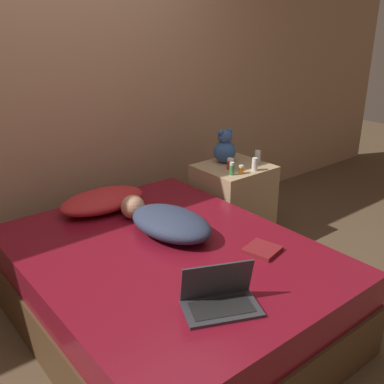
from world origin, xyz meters
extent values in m
plane|color=brown|center=(0.00, 0.00, 0.00)|extent=(12.00, 12.00, 0.00)
cube|color=tan|center=(0.00, 1.24, 1.30)|extent=(8.00, 0.06, 2.60)
cube|color=#4C331E|center=(0.00, 0.00, 0.16)|extent=(1.51, 1.92, 0.31)
cube|color=maroon|center=(0.00, 0.00, 0.41)|extent=(1.48, 1.88, 0.20)
cube|color=tan|center=(1.09, 0.58, 0.32)|extent=(0.54, 0.49, 0.63)
ellipsoid|color=red|center=(-0.01, 0.73, 0.57)|extent=(0.60, 0.35, 0.13)
ellipsoid|color=#2D3851|center=(0.12, 0.13, 0.59)|extent=(0.43, 0.62, 0.16)
sphere|color=tan|center=(0.07, 0.48, 0.59)|extent=(0.16, 0.16, 0.16)
cylinder|color=tan|center=(0.28, 0.18, 0.54)|extent=(0.09, 0.26, 0.06)
cube|color=#333338|center=(-0.14, -0.62, 0.52)|extent=(0.40, 0.33, 0.02)
cube|color=black|center=(-0.14, -0.62, 0.53)|extent=(0.32, 0.25, 0.00)
cube|color=#333338|center=(-0.11, -0.55, 0.62)|extent=(0.33, 0.19, 0.19)
cube|color=black|center=(-0.11, -0.55, 0.62)|extent=(0.30, 0.17, 0.17)
sphere|color=#335693|center=(1.09, 0.70, 0.72)|extent=(0.18, 0.18, 0.18)
sphere|color=#335693|center=(1.09, 0.70, 0.84)|extent=(0.12, 0.12, 0.12)
sphere|color=#335693|center=(1.04, 0.70, 0.88)|extent=(0.05, 0.05, 0.05)
sphere|color=#335693|center=(1.13, 0.70, 0.88)|extent=(0.05, 0.05, 0.05)
cylinder|color=white|center=(1.13, 0.40, 0.67)|extent=(0.05, 0.05, 0.08)
cylinder|color=white|center=(1.13, 0.40, 0.72)|extent=(0.04, 0.04, 0.02)
cylinder|color=#3D8E4C|center=(0.92, 0.44, 0.67)|extent=(0.04, 0.04, 0.08)
cylinder|color=white|center=(0.92, 0.44, 0.72)|extent=(0.03, 0.03, 0.02)
cylinder|color=orange|center=(1.00, 0.41, 0.66)|extent=(0.04, 0.04, 0.05)
cylinder|color=white|center=(1.00, 0.41, 0.69)|extent=(0.03, 0.03, 0.01)
cylinder|color=#B72D2D|center=(1.01, 0.54, 0.67)|extent=(0.06, 0.06, 0.07)
cylinder|color=white|center=(1.01, 0.54, 0.71)|extent=(0.05, 0.05, 0.02)
cylinder|color=silver|center=(1.30, 0.53, 0.67)|extent=(0.05, 0.05, 0.08)
cylinder|color=white|center=(1.30, 0.53, 0.72)|extent=(0.05, 0.05, 0.02)
cube|color=maroon|center=(0.40, -0.37, 0.52)|extent=(0.21, 0.21, 0.02)
camera|label=1|loc=(-1.31, -1.85, 1.76)|focal=42.00mm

